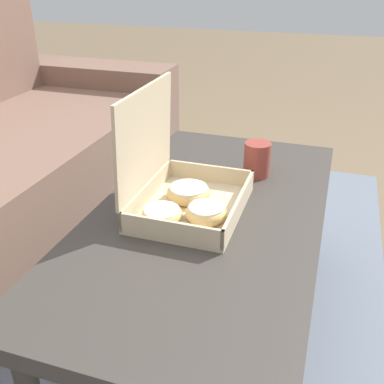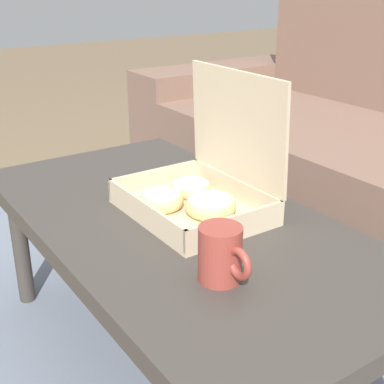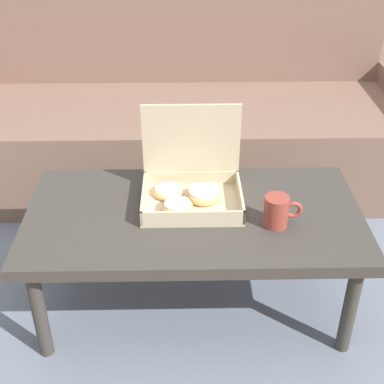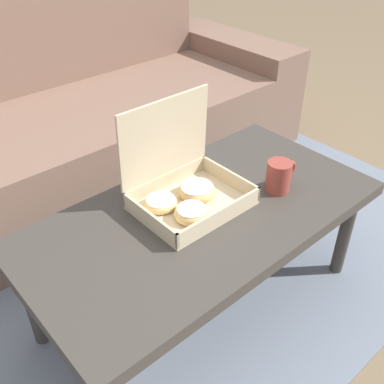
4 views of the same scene
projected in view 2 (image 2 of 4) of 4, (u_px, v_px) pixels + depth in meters
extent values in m
plane|color=#756047|center=(226.00, 344.00, 1.37)|extent=(12.00, 12.00, 0.00)
cube|color=slate|center=(310.00, 304.00, 1.53)|extent=(2.45, 1.89, 0.01)
cube|color=#7A5B4C|center=(220.00, 120.00, 2.47)|extent=(0.24, 0.82, 0.50)
cube|color=#3D3833|center=(178.00, 227.00, 1.15)|extent=(1.06, 0.55, 0.04)
cylinder|color=#3D3833|center=(21.00, 248.00, 1.48)|extent=(0.04, 0.04, 0.36)
cylinder|color=#3D3833|center=(155.00, 211.00, 1.70)|extent=(0.04, 0.04, 0.36)
cube|color=beige|center=(192.00, 211.00, 1.17)|extent=(0.32, 0.24, 0.01)
cube|color=beige|center=(144.00, 213.00, 1.10)|extent=(0.32, 0.01, 0.05)
cube|color=beige|center=(235.00, 188.00, 1.22)|extent=(0.32, 0.01, 0.05)
cube|color=beige|center=(156.00, 178.00, 1.28)|extent=(0.01, 0.24, 0.05)
cube|color=beige|center=(237.00, 226.00, 1.04)|extent=(0.01, 0.24, 0.05)
cube|color=beige|center=(237.00, 126.00, 1.16)|extent=(0.32, 0.02, 0.24)
torus|color=#E5BC75|center=(191.00, 188.00, 1.25)|extent=(0.10, 0.10, 0.03)
cylinder|color=white|center=(191.00, 185.00, 1.25)|extent=(0.08, 0.08, 0.01)
torus|color=#E5BC75|center=(161.00, 201.00, 1.17)|extent=(0.10, 0.10, 0.03)
cylinder|color=white|center=(161.00, 197.00, 1.17)|extent=(0.08, 0.08, 0.02)
torus|color=#E5BC75|center=(210.00, 206.00, 1.14)|extent=(0.11, 0.11, 0.03)
cylinder|color=white|center=(211.00, 202.00, 1.14)|extent=(0.10, 0.10, 0.02)
cylinder|color=#993D33|center=(220.00, 254.00, 0.90)|extent=(0.08, 0.08, 0.10)
torus|color=#993D33|center=(239.00, 264.00, 0.86)|extent=(0.06, 0.01, 0.06)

